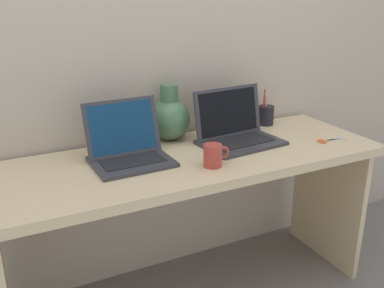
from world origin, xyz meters
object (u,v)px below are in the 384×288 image
at_px(laptop_left, 127,146).
at_px(laptop_right, 235,129).
at_px(pen_cup, 266,115).
at_px(coffee_mug, 213,155).
at_px(green_vase, 170,118).
at_px(scissors, 327,141).

relative_size(laptop_left, laptop_right, 0.84).
bearing_deg(laptop_left, pen_cup, 11.23).
bearing_deg(laptop_right, pen_cup, 28.57).
height_order(coffee_mug, pen_cup, pen_cup).
bearing_deg(laptop_right, green_vase, 147.64).
bearing_deg(green_vase, pen_cup, -0.76).
xyz_separation_m(laptop_left, green_vase, (0.26, 0.17, 0.04)).
bearing_deg(scissors, laptop_right, 153.89).
relative_size(laptop_left, scissors, 2.15).
distance_m(laptop_left, pen_cup, 0.81).
distance_m(coffee_mug, pen_cup, 0.63).
xyz_separation_m(green_vase, pen_cup, (0.54, -0.01, -0.05)).
xyz_separation_m(laptop_left, laptop_right, (0.51, 0.00, 0.00)).
bearing_deg(coffee_mug, green_vase, 93.39).
distance_m(laptop_right, coffee_mug, 0.32).
height_order(laptop_right, coffee_mug, laptop_right).
relative_size(laptop_right, green_vase, 1.47).
distance_m(coffee_mug, scissors, 0.62).
height_order(pen_cup, scissors, pen_cup).
height_order(green_vase, pen_cup, green_vase).
xyz_separation_m(laptop_right, pen_cup, (0.28, 0.15, -0.01)).
bearing_deg(coffee_mug, scissors, 2.50).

